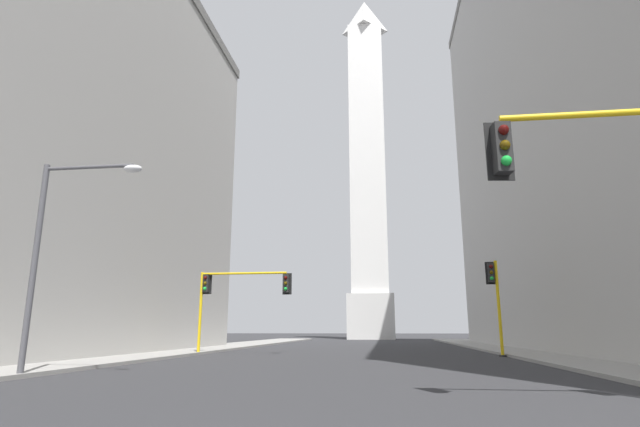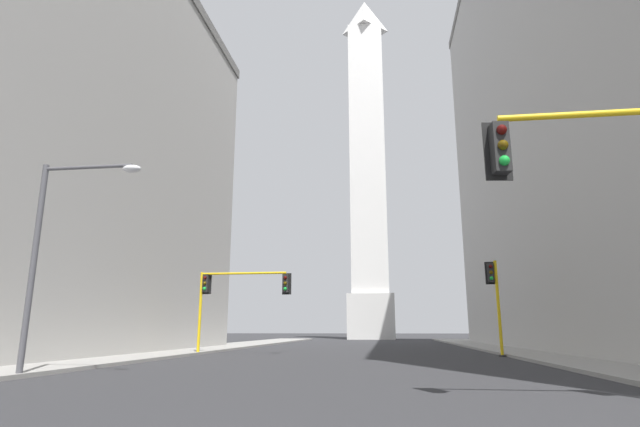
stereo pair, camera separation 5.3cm
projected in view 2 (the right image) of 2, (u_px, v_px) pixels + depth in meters
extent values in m
cube|color=gray|center=(155.00, 354.00, 29.80)|extent=(5.00, 96.16, 0.15)
cube|color=gray|center=(558.00, 356.00, 26.91)|extent=(5.00, 96.16, 0.15)
cube|color=silver|center=(371.00, 317.00, 78.65)|extent=(7.27, 7.27, 6.91)
cube|color=white|center=(368.00, 156.00, 84.74)|extent=(5.82, 5.82, 46.81)
pyramid|color=white|center=(365.00, 17.00, 90.78)|extent=(5.82, 5.82, 6.40)
cylinder|color=yellow|center=(600.00, 114.00, 10.46)|extent=(4.16, 0.14, 0.14)
cube|color=black|center=(500.00, 148.00, 10.57)|extent=(0.38, 0.38, 1.10)
cube|color=black|center=(497.00, 151.00, 10.74)|extent=(0.58, 0.10, 1.32)
sphere|color=#410907|center=(502.00, 130.00, 10.46)|extent=(0.22, 0.22, 0.22)
sphere|color=#483506|center=(503.00, 145.00, 10.38)|extent=(0.22, 0.22, 0.22)
sphere|color=green|center=(504.00, 161.00, 10.31)|extent=(0.22, 0.22, 0.22)
cylinder|color=yellow|center=(200.00, 313.00, 31.11)|extent=(0.18, 0.18, 5.03)
cylinder|color=#262626|center=(198.00, 354.00, 30.55)|extent=(0.40, 0.40, 0.10)
cube|color=black|center=(206.00, 283.00, 31.48)|extent=(0.36, 0.36, 1.10)
cube|color=black|center=(207.00, 284.00, 31.65)|extent=(0.58, 0.07, 1.32)
sphere|color=#410907|center=(205.00, 278.00, 31.38)|extent=(0.22, 0.22, 0.22)
sphere|color=#483506|center=(205.00, 283.00, 31.30)|extent=(0.22, 0.22, 0.22)
sphere|color=green|center=(204.00, 289.00, 31.22)|extent=(0.22, 0.22, 0.22)
cylinder|color=yellow|center=(244.00, 273.00, 31.31)|extent=(5.44, 0.14, 0.14)
sphere|color=yellow|center=(202.00, 274.00, 31.65)|extent=(0.18, 0.18, 0.18)
cube|color=black|center=(286.00, 284.00, 30.82)|extent=(0.36, 0.36, 1.10)
cube|color=black|center=(287.00, 284.00, 30.99)|extent=(0.58, 0.07, 1.32)
sphere|color=#410907|center=(285.00, 278.00, 30.71)|extent=(0.22, 0.22, 0.22)
sphere|color=#483506|center=(285.00, 283.00, 30.63)|extent=(0.22, 0.22, 0.22)
sphere|color=green|center=(285.00, 289.00, 30.56)|extent=(0.22, 0.22, 0.22)
cylinder|color=yellow|center=(499.00, 308.00, 28.54)|extent=(0.18, 0.18, 5.42)
cylinder|color=#262626|center=(502.00, 356.00, 27.94)|extent=(0.40, 0.40, 0.10)
cube|color=black|center=(491.00, 273.00, 29.03)|extent=(0.36, 0.36, 1.10)
cube|color=black|center=(490.00, 273.00, 29.21)|extent=(0.58, 0.06, 1.32)
sphere|color=#410907|center=(491.00, 266.00, 28.93)|extent=(0.22, 0.22, 0.22)
sphere|color=#483506|center=(491.00, 272.00, 28.85)|extent=(0.22, 0.22, 0.22)
sphere|color=green|center=(492.00, 278.00, 28.77)|extent=(0.22, 0.22, 0.22)
cylinder|color=#4C4C51|center=(33.00, 266.00, 16.44)|extent=(0.20, 0.20, 7.04)
cylinder|color=#4C4C51|center=(88.00, 167.00, 17.01)|extent=(3.16, 0.12, 0.12)
sphere|color=#4C4C51|center=(46.00, 169.00, 17.21)|extent=(0.20, 0.20, 0.20)
ellipsoid|color=silver|center=(132.00, 169.00, 16.78)|extent=(0.64, 0.36, 0.26)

